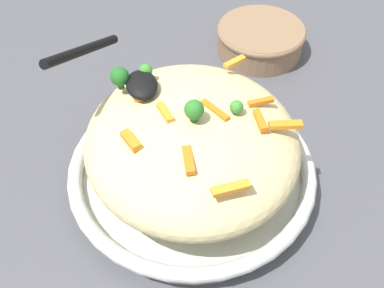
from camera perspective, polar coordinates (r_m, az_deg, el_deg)
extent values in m
plane|color=#4C4C51|center=(0.66, 0.00, -4.72)|extent=(2.40, 2.40, 0.00)
cylinder|color=silver|center=(0.65, 0.00, -4.09)|extent=(0.31, 0.31, 0.02)
torus|color=silver|center=(0.63, 0.00, -2.89)|extent=(0.33, 0.33, 0.02)
torus|color=black|center=(0.63, 0.00, -2.67)|extent=(0.32, 0.32, 0.00)
ellipsoid|color=#DBC689|center=(0.59, 0.00, 0.28)|extent=(0.29, 0.27, 0.10)
cube|color=orange|center=(0.49, 4.72, -5.34)|extent=(0.01, 0.04, 0.01)
cube|color=orange|center=(0.56, 8.25, 2.85)|extent=(0.03, 0.01, 0.01)
cube|color=orange|center=(0.54, -7.45, 0.46)|extent=(0.03, 0.02, 0.01)
cube|color=orange|center=(0.59, 8.34, 5.11)|extent=(0.01, 0.03, 0.01)
cube|color=orange|center=(0.52, -0.44, -1.95)|extent=(0.04, 0.01, 0.01)
cube|color=orange|center=(0.56, 2.91, 3.79)|extent=(0.04, 0.03, 0.01)
cube|color=orange|center=(0.56, -3.29, 3.83)|extent=(0.03, 0.02, 0.01)
cube|color=orange|center=(0.60, -6.37, 6.32)|extent=(0.04, 0.02, 0.01)
cube|color=orange|center=(0.56, 11.29, 2.31)|extent=(0.02, 0.04, 0.01)
cube|color=orange|center=(0.65, 5.20, 9.90)|extent=(0.02, 0.03, 0.01)
cylinder|color=#205B1C|center=(0.61, -8.62, 7.12)|extent=(0.01, 0.01, 0.01)
sphere|color=#236B23|center=(0.60, -8.76, 8.10)|extent=(0.02, 0.02, 0.02)
cylinder|color=#377928|center=(0.57, 5.36, 3.87)|extent=(0.01, 0.01, 0.01)
sphere|color=#3D8E33|center=(0.56, 5.42, 4.49)|extent=(0.02, 0.02, 0.02)
cylinder|color=#296820|center=(0.55, 0.02, 3.14)|extent=(0.01, 0.01, 0.01)
sphere|color=#2D7A28|center=(0.54, 0.02, 4.16)|extent=(0.02, 0.02, 0.02)
cylinder|color=#377928|center=(0.62, -5.58, 8.12)|extent=(0.01, 0.01, 0.01)
sphere|color=#3D8E33|center=(0.61, -5.65, 8.85)|extent=(0.02, 0.02, 0.02)
ellipsoid|color=black|center=(0.60, -6.12, 7.15)|extent=(0.06, 0.04, 0.02)
cylinder|color=black|center=(0.61, -13.06, 11.03)|extent=(0.14, 0.09, 0.08)
cylinder|color=#8C6B4C|center=(0.87, 8.29, 12.40)|extent=(0.15, 0.15, 0.05)
torus|color=#8C6B4C|center=(0.86, 8.43, 13.45)|extent=(0.16, 0.16, 0.01)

